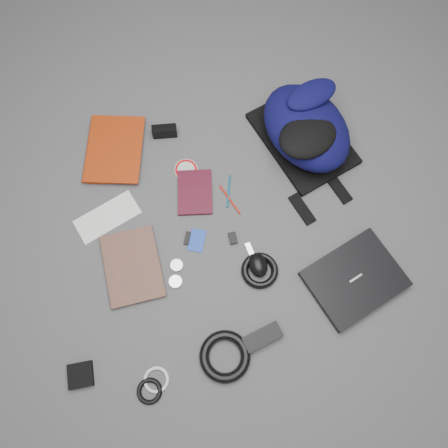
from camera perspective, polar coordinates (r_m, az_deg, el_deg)
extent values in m
plane|color=#4F4F51|center=(1.61, 0.00, -0.23)|extent=(4.00, 4.00, 0.00)
cube|color=black|center=(1.61, 16.69, -6.89)|extent=(0.38, 0.34, 0.03)
imported|color=maroon|center=(1.80, -17.49, 9.35)|extent=(0.28, 0.33, 0.03)
imported|color=#C0600D|center=(1.61, -15.23, -6.18)|extent=(0.20, 0.27, 0.02)
cube|color=white|center=(1.68, -14.99, 0.89)|extent=(0.26, 0.18, 0.00)
cube|color=#390B16|center=(1.66, -3.82, 4.16)|extent=(0.16, 0.20, 0.01)
cube|color=black|center=(1.76, -7.77, 11.91)|extent=(0.10, 0.05, 0.05)
cylinder|color=silver|center=(1.70, -4.98, 7.09)|extent=(0.09, 0.09, 0.00)
cylinder|color=#0C586C|center=(1.66, 0.61, 4.30)|extent=(0.04, 0.13, 0.01)
cylinder|color=#B1200D|center=(1.64, 0.77, 3.21)|extent=(0.06, 0.13, 0.01)
cube|color=#173DAF|center=(1.60, -3.57, -2.15)|extent=(0.08, 0.10, 0.00)
cube|color=black|center=(1.60, -4.81, -1.86)|extent=(0.04, 0.05, 0.01)
cube|color=silver|center=(1.58, 3.36, -3.30)|extent=(0.03, 0.05, 0.01)
cube|color=black|center=(1.59, 1.15, -1.87)|extent=(0.03, 0.04, 0.01)
ellipsoid|color=black|center=(1.55, 4.48, -5.35)|extent=(0.07, 0.09, 0.05)
cylinder|color=silver|center=(1.56, -6.35, -7.49)|extent=(0.05, 0.05, 0.01)
cylinder|color=#ABABAD|center=(1.58, -6.20, -5.39)|extent=(0.06, 0.06, 0.01)
torus|color=black|center=(1.56, 4.68, -6.07)|extent=(0.17, 0.17, 0.03)
cube|color=black|center=(1.52, 5.02, -14.51)|extent=(0.14, 0.09, 0.03)
torus|color=black|center=(1.51, 0.12, -16.89)|extent=(0.22, 0.22, 0.03)
cube|color=black|center=(1.59, -18.23, -18.23)|extent=(0.08, 0.08, 0.02)
torus|color=black|center=(1.54, -9.71, -20.71)|extent=(0.10, 0.10, 0.02)
torus|color=white|center=(1.54, -8.84, -19.47)|extent=(0.10, 0.10, 0.01)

